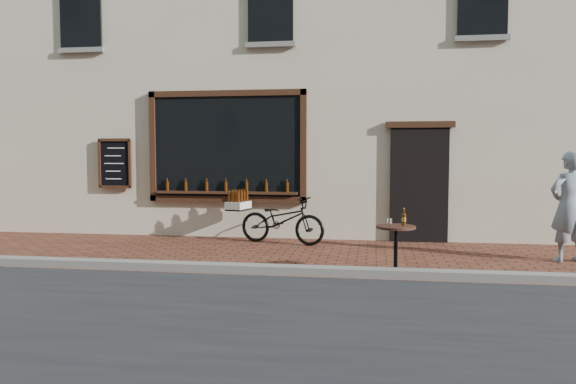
# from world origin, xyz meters

# --- Properties ---
(ground) EXTENTS (90.00, 90.00, 0.00)m
(ground) POSITION_xyz_m (0.00, 0.00, 0.00)
(ground) COLOR #4F2619
(ground) RESTS_ON ground
(kerb) EXTENTS (90.00, 0.25, 0.12)m
(kerb) POSITION_xyz_m (0.00, 0.20, 0.06)
(kerb) COLOR slate
(kerb) RESTS_ON ground
(shop_building) EXTENTS (28.00, 6.20, 10.00)m
(shop_building) POSITION_xyz_m (0.00, 6.50, 5.00)
(shop_building) COLOR beige
(shop_building) RESTS_ON ground
(cargo_bicycle) EXTENTS (2.03, 1.02, 0.96)m
(cargo_bicycle) POSITION_xyz_m (-0.70, 2.85, 0.46)
(cargo_bicycle) COLOR black
(cargo_bicycle) RESTS_ON ground
(bistro_table) EXTENTS (0.55, 0.55, 0.94)m
(bistro_table) POSITION_xyz_m (1.36, 0.35, 0.50)
(bistro_table) COLOR black
(bistro_table) RESTS_ON ground
(pedestrian) EXTENTS (0.75, 0.61, 1.76)m
(pedestrian) POSITION_xyz_m (4.08, 1.79, 0.88)
(pedestrian) COLOR gray
(pedestrian) RESTS_ON ground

